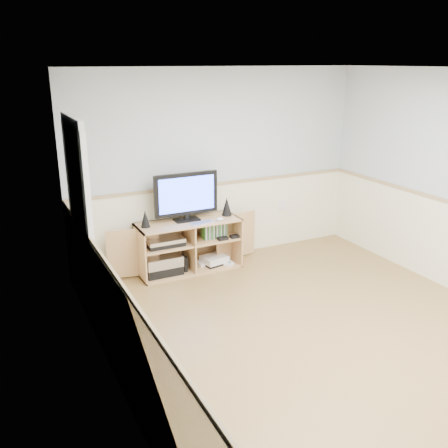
{
  "coord_description": "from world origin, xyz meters",
  "views": [
    {
      "loc": [
        -2.77,
        -3.55,
        2.57
      ],
      "look_at": [
        -0.44,
        1.2,
        0.83
      ],
      "focal_mm": 40.0,
      "sensor_mm": 36.0,
      "label": 1
    }
  ],
  "objects": [
    {
      "name": "monitor",
      "position": [
        -0.56,
        2.02,
        0.98
      ],
      "size": [
        0.83,
        0.18,
        0.61
      ],
      "color": "black",
      "rests_on": "media_cabinet"
    },
    {
      "name": "room",
      "position": [
        -0.06,
        0.12,
        1.22
      ],
      "size": [
        4.04,
        4.54,
        2.54
      ],
      "color": "#A38148",
      "rests_on": "ground"
    },
    {
      "name": "av_components",
      "position": [
        -0.91,
        1.97,
        0.22
      ],
      "size": [
        0.53,
        0.34,
        0.47
      ],
      "color": "black",
      "rests_on": "media_cabinet"
    },
    {
      "name": "game_consoles",
      "position": [
        -0.22,
        1.96,
        0.07
      ],
      "size": [
        0.46,
        0.31,
        0.11
      ],
      "color": "white",
      "rests_on": "media_cabinet"
    },
    {
      "name": "speaker_right",
      "position": [
        -0.01,
        1.99,
        0.77
      ],
      "size": [
        0.13,
        0.13,
        0.24
      ],
      "primitive_type": "cone",
      "color": "black",
      "rests_on": "media_cabinet"
    },
    {
      "name": "wall_outlet",
      "position": [
        1.0,
        2.23,
        0.6
      ],
      "size": [
        0.12,
        0.03,
        0.12
      ],
      "primitive_type": "cube",
      "color": "white",
      "rests_on": "wall_back"
    },
    {
      "name": "keyboard",
      "position": [
        -0.43,
        1.83,
        0.66
      ],
      "size": [
        0.32,
        0.17,
        0.01
      ],
      "primitive_type": "cube",
      "rotation": [
        0.0,
        0.0,
        0.16
      ],
      "color": "silver",
      "rests_on": "media_cabinet"
    },
    {
      "name": "media_cabinet",
      "position": [
        -0.56,
        2.03,
        0.33
      ],
      "size": [
        2.04,
        0.49,
        0.65
      ],
      "color": "tan",
      "rests_on": "floor"
    },
    {
      "name": "game_cases",
      "position": [
        -0.21,
        1.95,
        0.48
      ],
      "size": [
        0.32,
        0.14,
        0.19
      ],
      "primitive_type": "cube",
      "color": "#3F8C3F",
      "rests_on": "media_cabinet"
    },
    {
      "name": "mouse",
      "position": [
        -0.18,
        1.83,
        0.67
      ],
      "size": [
        0.1,
        0.06,
        0.04
      ],
      "primitive_type": "ellipsoid",
      "rotation": [
        0.0,
        0.0,
        0.01
      ],
      "color": "white",
      "rests_on": "media_cabinet"
    },
    {
      "name": "speaker_left",
      "position": [
        -1.1,
        1.99,
        0.76
      ],
      "size": [
        0.11,
        0.11,
        0.21
      ],
      "primitive_type": "cone",
      "color": "black",
      "rests_on": "media_cabinet"
    }
  ]
}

